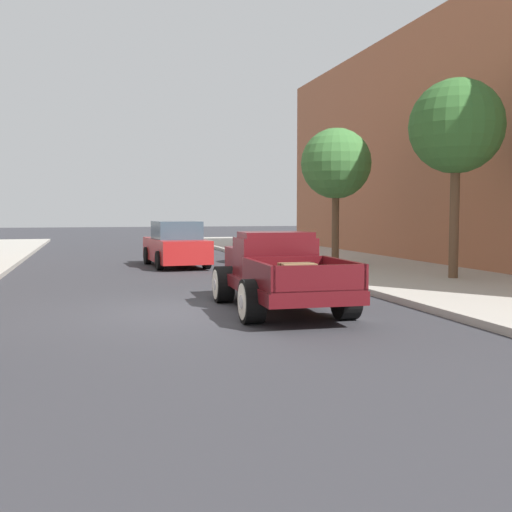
{
  "coord_description": "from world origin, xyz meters",
  "views": [
    {
      "loc": [
        -1.94,
        -12.29,
        2.0
      ],
      "look_at": [
        1.67,
        1.18,
        1.0
      ],
      "focal_mm": 43.67,
      "sensor_mm": 36.0,
      "label": 1
    }
  ],
  "objects_px": {
    "street_tree_nearest": "(456,127)",
    "street_tree_second": "(336,164)",
    "hotrod_truck_maroon": "(276,272)",
    "car_background_red": "(176,245)"
  },
  "relations": [
    {
      "from": "car_background_red",
      "to": "street_tree_nearest",
      "type": "height_order",
      "value": "street_tree_nearest"
    },
    {
      "from": "hotrod_truck_maroon",
      "to": "street_tree_nearest",
      "type": "relative_size",
      "value": 0.91
    },
    {
      "from": "street_tree_nearest",
      "to": "street_tree_second",
      "type": "bearing_deg",
      "value": 103.9
    },
    {
      "from": "street_tree_nearest",
      "to": "street_tree_second",
      "type": "height_order",
      "value": "street_tree_nearest"
    },
    {
      "from": "hotrod_truck_maroon",
      "to": "car_background_red",
      "type": "height_order",
      "value": "car_background_red"
    },
    {
      "from": "street_tree_nearest",
      "to": "street_tree_second",
      "type": "relative_size",
      "value": 1.15
    },
    {
      "from": "hotrod_truck_maroon",
      "to": "street_tree_nearest",
      "type": "distance_m",
      "value": 7.69
    },
    {
      "from": "street_tree_second",
      "to": "car_background_red",
      "type": "bearing_deg",
      "value": 160.69
    },
    {
      "from": "street_tree_nearest",
      "to": "car_background_red",
      "type": "bearing_deg",
      "value": 132.9
    },
    {
      "from": "hotrod_truck_maroon",
      "to": "street_tree_nearest",
      "type": "bearing_deg",
      "value": 26.59
    }
  ]
}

